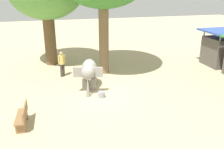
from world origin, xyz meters
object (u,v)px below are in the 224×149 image
Objects in this scene: wooden_bench at (23,116)px; market_stall_blue at (220,50)px; person_handler at (62,62)px; feed_bucket at (101,95)px; elephant at (89,71)px.

market_stall_blue is (-5.13, 13.03, 0.67)m from wooden_bench.
person_handler is 4.50× the size of feed_bucket.
market_stall_blue is 9.94m from feed_bucket.
person_handler is at bearing -92.28° from market_stall_blue.
person_handler is 5.94m from wooden_bench.
market_stall_blue is (-1.90, 9.73, 0.12)m from elephant.
elephant is at bearing -78.93° from market_stall_blue.
wooden_bench is at bearing -68.50° from market_stall_blue.
feed_bucket is (3.25, -9.34, -0.98)m from market_stall_blue.
elephant is 1.64× the size of wooden_bench.
market_stall_blue is at bearing 109.19° from feed_bucket.
person_handler is 11.05m from market_stall_blue.
wooden_bench is at bearing -62.98° from feed_bucket.
feed_bucket is at bearing -60.52° from wooden_bench.
feed_bucket is (1.35, 0.39, -0.86)m from elephant.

